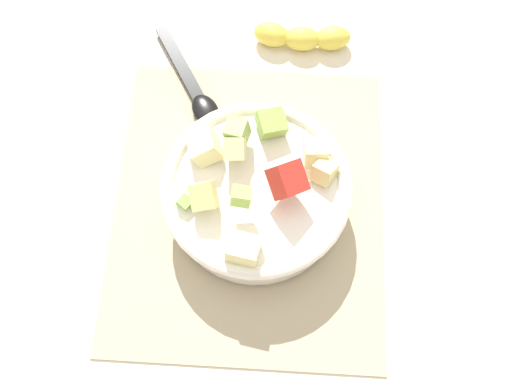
{
  "coord_description": "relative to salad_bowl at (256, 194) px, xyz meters",
  "views": [
    {
      "loc": [
        0.29,
        0.03,
        0.75
      ],
      "look_at": [
        0.0,
        0.01,
        0.06
      ],
      "focal_mm": 41.43,
      "sensor_mm": 36.0,
      "label": 1
    }
  ],
  "objects": [
    {
      "name": "placemat",
      "position": [
        -0.0,
        -0.01,
        -0.04
      ],
      "size": [
        0.43,
        0.37,
        0.01
      ],
      "primitive_type": "cube",
      "color": "tan",
      "rests_on": "ground_plane"
    },
    {
      "name": "serving_spoon",
      "position": [
        -0.17,
        -0.1,
        -0.04
      ],
      "size": [
        0.18,
        0.12,
        0.01
      ],
      "color": "black",
      "rests_on": "placemat"
    },
    {
      "name": "salad_bowl",
      "position": [
        0.0,
        0.0,
        0.0
      ],
      "size": [
        0.24,
        0.24,
        0.13
      ],
      "color": "white",
      "rests_on": "placemat"
    },
    {
      "name": "banana_whole",
      "position": [
        -0.27,
        0.05,
        -0.03
      ],
      "size": [
        0.05,
        0.15,
        0.04
      ],
      "color": "yellow",
      "rests_on": "ground_plane"
    },
    {
      "name": "ground_plane",
      "position": [
        -0.0,
        -0.01,
        -0.05
      ],
      "size": [
        2.4,
        2.4,
        0.0
      ],
      "primitive_type": "plane",
      "color": "silver"
    }
  ]
}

